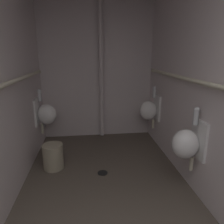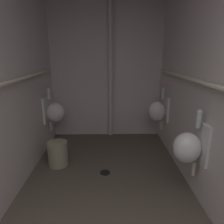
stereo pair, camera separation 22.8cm
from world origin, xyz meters
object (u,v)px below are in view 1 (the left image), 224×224
object	(u,v)px
urinal_left_mid	(46,114)
standpipe_back_wall	(101,71)
urinal_right_mid	(187,143)
urinal_right_far	(150,110)
waste_bin	(53,156)
floor_drain	(103,173)

from	to	relation	value
urinal_left_mid	standpipe_back_wall	size ratio (longest dim) A/B	0.30
urinal_right_mid	standpipe_back_wall	bearing A→B (deg)	113.96
urinal_left_mid	urinal_right_far	size ratio (longest dim) A/B	1.00
waste_bin	urinal_right_mid	bearing A→B (deg)	-24.76
urinal_left_mid	urinal_right_far	xyz separation A→B (m)	(1.78, 0.03, 0.00)
urinal_left_mid	floor_drain	bearing A→B (deg)	-45.06
waste_bin	floor_drain	bearing A→B (deg)	-18.00
urinal_left_mid	urinal_right_mid	world-z (taller)	same
urinal_right_mid	floor_drain	distance (m)	1.22
urinal_left_mid	floor_drain	distance (m)	1.38
standpipe_back_wall	waste_bin	world-z (taller)	standpipe_back_wall
floor_drain	urinal_left_mid	bearing A→B (deg)	134.94
urinal_right_mid	standpipe_back_wall	size ratio (longest dim) A/B	0.30
urinal_right_mid	urinal_right_far	size ratio (longest dim) A/B	1.00
urinal_right_far	standpipe_back_wall	world-z (taller)	standpipe_back_wall
urinal_right_mid	floor_drain	bearing A→B (deg)	150.57
standpipe_back_wall	waste_bin	bearing A→B (deg)	-125.25
standpipe_back_wall	urinal_right_mid	bearing A→B (deg)	-66.04
standpipe_back_wall	floor_drain	size ratio (longest dim) A/B	18.01
urinal_right_far	waste_bin	distance (m)	1.79
standpipe_back_wall	floor_drain	bearing A→B (deg)	-94.02
urinal_right_mid	standpipe_back_wall	world-z (taller)	standpipe_back_wall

